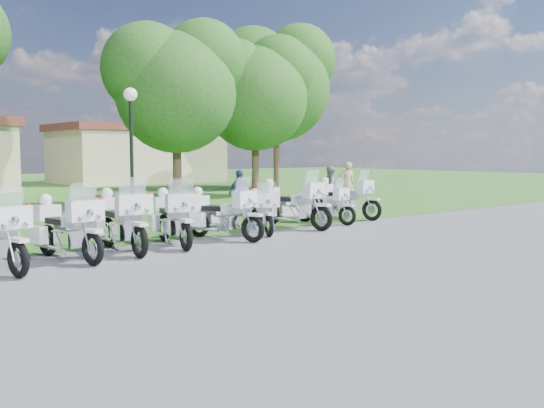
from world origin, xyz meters
TOP-DOWN VIEW (x-y plane):
  - ground at (0.00, 0.00)m, footprint 100.00×100.00m
  - motorcycle_1 at (-4.77, 2.07)m, footprint 1.04×2.40m
  - motorcycle_2 at (-3.44, 2.31)m, footprint 0.91×2.52m
  - motorcycle_3 at (-2.06, 2.39)m, footprint 1.13×2.39m
  - motorcycle_4 at (-0.62, 2.46)m, footprint 1.24×2.31m
  - motorcycle_5 at (0.93, 2.80)m, footprint 1.23×2.01m
  - motorcycle_6 at (2.24, 3.04)m, footprint 1.20×2.53m
  - motorcycle_7 at (3.75, 3.28)m, footprint 1.03×2.09m
  - motorcycle_8 at (5.25, 3.77)m, footprint 1.18×2.42m
  - lamp_post at (-0.34, 7.94)m, footprint 0.44×0.44m
  - tree_2 at (3.40, 11.55)m, footprint 5.76×4.91m
  - tree_3 at (9.13, 13.69)m, footprint 6.02×5.14m
  - tree_4 at (14.26, 18.24)m, footprint 7.50×6.40m
  - building_east at (11.00, 30.00)m, footprint 11.44×7.28m
  - bystander_a at (9.04, 7.25)m, footprint 0.78×0.69m
  - bystander_b at (7.12, 6.34)m, footprint 0.89×0.74m
  - bystander_c at (2.94, 6.48)m, footprint 0.96×0.44m

SIDE VIEW (x-z plane):
  - ground at x=0.00m, z-range 0.00..0.00m
  - motorcycle_7 at x=3.75m, z-range -0.12..1.31m
  - motorcycle_5 at x=0.93m, z-range -0.12..1.32m
  - motorcycle_4 at x=-0.62m, z-range -0.13..1.47m
  - motorcycle_1 at x=-4.77m, z-range -0.13..1.49m
  - motorcycle_3 at x=-2.06m, z-range -0.13..1.49m
  - motorcycle_8 at x=5.25m, z-range -0.13..1.52m
  - motorcycle_2 at x=-3.44m, z-range -0.14..1.56m
  - motorcycle_6 at x=2.24m, z-range -0.14..1.58m
  - bystander_c at x=2.94m, z-range 0.00..1.60m
  - bystander_b at x=7.12m, z-range 0.00..1.65m
  - bystander_a at x=9.04m, z-range 0.00..1.79m
  - building_east at x=11.00m, z-range 0.02..4.12m
  - lamp_post at x=-0.34m, z-range 1.08..5.37m
  - tree_2 at x=3.40m, z-range 1.24..8.92m
  - tree_3 at x=9.13m, z-range 1.30..9.33m
  - tree_4 at x=14.26m, z-range 1.62..11.62m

